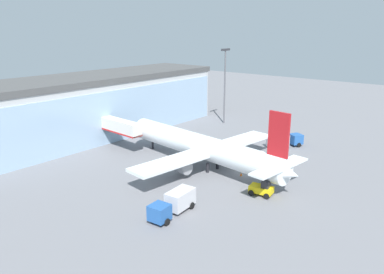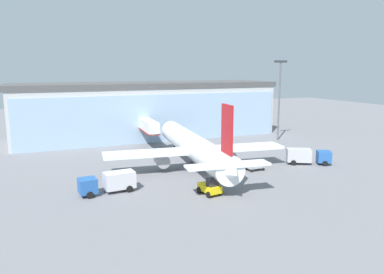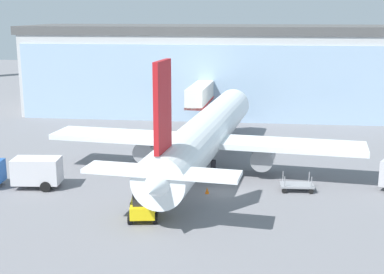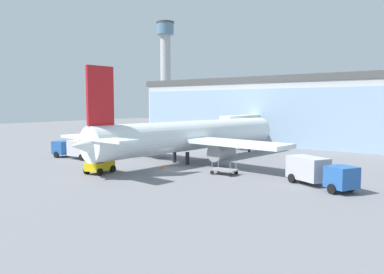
{
  "view_description": "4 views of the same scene",
  "coord_description": "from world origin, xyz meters",
  "px_view_note": "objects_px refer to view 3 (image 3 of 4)",
  "views": [
    {
      "loc": [
        -48.53,
        -29.47,
        22.56
      ],
      "look_at": [
        -2.38,
        8.17,
        5.18
      ],
      "focal_mm": 35.0,
      "sensor_mm": 36.0,
      "label": 1
    },
    {
      "loc": [
        -25.73,
        -48.54,
        16.21
      ],
      "look_at": [
        -1.28,
        7.91,
        4.9
      ],
      "focal_mm": 35.0,
      "sensor_mm": 36.0,
      "label": 2
    },
    {
      "loc": [
        2.68,
        -43.19,
        14.97
      ],
      "look_at": [
        -3.01,
        8.18,
        2.8
      ],
      "focal_mm": 50.0,
      "sensor_mm": 36.0,
      "label": 3
    },
    {
      "loc": [
        27.7,
        -34.45,
        7.79
      ],
      "look_at": [
        -2.7,
        8.16,
        3.17
      ],
      "focal_mm": 35.0,
      "sensor_mm": 36.0,
      "label": 4
    }
  ],
  "objects_px": {
    "safety_cone_nose": "(207,190)",
    "catering_truck": "(22,171)",
    "baggage_cart": "(297,185)",
    "safety_cone_wingtip": "(44,172)",
    "jet_bridge": "(203,93)",
    "pushback_tug": "(143,206)",
    "airplane": "(205,134)"
  },
  "relations": [
    {
      "from": "pushback_tug",
      "to": "baggage_cart",
      "type": "bearing_deg",
      "value": -65.67
    },
    {
      "from": "airplane",
      "to": "baggage_cart",
      "type": "height_order",
      "value": "airplane"
    },
    {
      "from": "airplane",
      "to": "jet_bridge",
      "type": "bearing_deg",
      "value": 13.02
    },
    {
      "from": "pushback_tug",
      "to": "jet_bridge",
      "type": "bearing_deg",
      "value": -10.78
    },
    {
      "from": "catering_truck",
      "to": "safety_cone_wingtip",
      "type": "xyz_separation_m",
      "value": [
        0.46,
        3.72,
        -1.19
      ]
    },
    {
      "from": "jet_bridge",
      "to": "airplane",
      "type": "relative_size",
      "value": 0.4
    },
    {
      "from": "airplane",
      "to": "safety_cone_wingtip",
      "type": "distance_m",
      "value": 15.64
    },
    {
      "from": "catering_truck",
      "to": "safety_cone_nose",
      "type": "xyz_separation_m",
      "value": [
        16.14,
        0.16,
        -1.19
      ]
    },
    {
      "from": "baggage_cart",
      "to": "safety_cone_wingtip",
      "type": "relative_size",
      "value": 5.21
    },
    {
      "from": "catering_truck",
      "to": "baggage_cart",
      "type": "relative_size",
      "value": 2.6
    },
    {
      "from": "safety_cone_nose",
      "to": "catering_truck",
      "type": "bearing_deg",
      "value": -179.42
    },
    {
      "from": "airplane",
      "to": "catering_truck",
      "type": "bearing_deg",
      "value": 121.75
    },
    {
      "from": "baggage_cart",
      "to": "pushback_tug",
      "type": "bearing_deg",
      "value": -149.62
    },
    {
      "from": "baggage_cart",
      "to": "safety_cone_wingtip",
      "type": "bearing_deg",
      "value": 172.65
    },
    {
      "from": "airplane",
      "to": "safety_cone_wingtip",
      "type": "height_order",
      "value": "airplane"
    },
    {
      "from": "safety_cone_wingtip",
      "to": "safety_cone_nose",
      "type": "bearing_deg",
      "value": -12.77
    },
    {
      "from": "catering_truck",
      "to": "pushback_tug",
      "type": "xyz_separation_m",
      "value": [
        11.9,
        -5.9,
        -0.49
      ]
    },
    {
      "from": "airplane",
      "to": "pushback_tug",
      "type": "distance_m",
      "value": 13.67
    },
    {
      "from": "airplane",
      "to": "baggage_cart",
      "type": "relative_size",
      "value": 12.66
    },
    {
      "from": "airplane",
      "to": "safety_cone_nose",
      "type": "bearing_deg",
      "value": -166.73
    },
    {
      "from": "jet_bridge",
      "to": "safety_cone_wingtip",
      "type": "xyz_separation_m",
      "value": [
        -12.8,
        -23.8,
        -4.14
      ]
    },
    {
      "from": "safety_cone_nose",
      "to": "safety_cone_wingtip",
      "type": "height_order",
      "value": "same"
    },
    {
      "from": "catering_truck",
      "to": "pushback_tug",
      "type": "height_order",
      "value": "catering_truck"
    },
    {
      "from": "baggage_cart",
      "to": "safety_cone_nose",
      "type": "relative_size",
      "value": 5.21
    },
    {
      "from": "safety_cone_nose",
      "to": "jet_bridge",
      "type": "bearing_deg",
      "value": 96.0
    },
    {
      "from": "airplane",
      "to": "pushback_tug",
      "type": "xyz_separation_m",
      "value": [
        -3.49,
        -12.97,
        -2.55
      ]
    },
    {
      "from": "airplane",
      "to": "catering_truck",
      "type": "xyz_separation_m",
      "value": [
        -15.39,
        -7.07,
        -2.05
      ]
    },
    {
      "from": "catering_truck",
      "to": "jet_bridge",
      "type": "bearing_deg",
      "value": -120.39
    },
    {
      "from": "baggage_cart",
      "to": "safety_cone_wingtip",
      "type": "distance_m",
      "value": 23.33
    },
    {
      "from": "airplane",
      "to": "safety_cone_nose",
      "type": "relative_size",
      "value": 65.95
    },
    {
      "from": "baggage_cart",
      "to": "jet_bridge",
      "type": "bearing_deg",
      "value": 109.63
    },
    {
      "from": "pushback_tug",
      "to": "safety_cone_nose",
      "type": "height_order",
      "value": "pushback_tug"
    }
  ]
}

